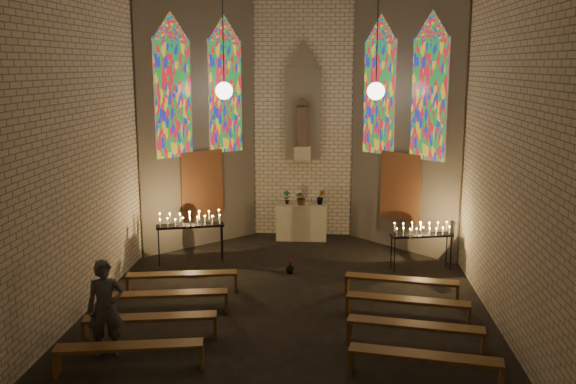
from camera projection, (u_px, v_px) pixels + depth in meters
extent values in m
plane|color=black|center=(287.00, 311.00, 12.81)|extent=(12.00, 12.00, 0.00)
cube|color=beige|center=(303.00, 113.00, 18.00)|extent=(8.00, 0.02, 7.00)
cube|color=beige|center=(242.00, 205.00, 6.26)|extent=(8.00, 0.02, 7.00)
cube|color=beige|center=(82.00, 135.00, 12.41)|extent=(0.02, 12.00, 7.00)
cube|color=beige|center=(503.00, 139.00, 11.84)|extent=(0.02, 12.00, 7.00)
cube|color=beige|center=(197.00, 116.00, 16.97)|extent=(2.72, 2.72, 7.00)
cube|color=beige|center=(407.00, 118.00, 16.58)|extent=(2.72, 2.72, 7.00)
cube|color=#4C3F8C|center=(173.00, 99.00, 16.24)|extent=(0.78, 0.78, 3.00)
cube|color=#4C3F8C|center=(225.00, 97.00, 17.27)|extent=(0.78, 0.78, 3.00)
cube|color=#4C3F8C|center=(379.00, 97.00, 16.98)|extent=(0.78, 0.78, 3.00)
cube|color=#4C3F8C|center=(429.00, 100.00, 15.78)|extent=(0.78, 0.78, 3.00)
cube|color=brown|center=(202.00, 184.00, 17.20)|extent=(0.95, 0.95, 1.80)
cube|color=brown|center=(400.00, 187.00, 16.82)|extent=(0.95, 0.95, 1.80)
cube|color=gray|center=(303.00, 114.00, 17.92)|extent=(1.00, 0.12, 2.60)
cone|color=gray|center=(303.00, 53.00, 17.60)|extent=(1.00, 1.00, 0.80)
cube|color=beige|center=(302.00, 153.00, 18.00)|extent=(0.45, 0.30, 0.40)
cylinder|color=brown|center=(303.00, 127.00, 17.85)|extent=(0.36, 0.36, 1.10)
sphere|color=brown|center=(303.00, 103.00, 17.72)|extent=(0.26, 0.26, 0.26)
sphere|color=white|center=(224.00, 91.00, 16.14)|extent=(0.44, 0.44, 0.44)
cylinder|color=black|center=(223.00, 34.00, 15.86)|extent=(0.02, 0.02, 2.80)
sphere|color=white|center=(376.00, 91.00, 15.87)|extent=(0.44, 0.44, 0.44)
cylinder|color=black|center=(377.00, 33.00, 15.59)|extent=(0.02, 0.02, 2.80)
cube|color=beige|center=(302.00, 222.00, 18.05)|extent=(1.40, 0.60, 1.00)
imported|color=#4C723F|center=(287.00, 197.00, 17.96)|extent=(0.21, 0.15, 0.39)
imported|color=#4C723F|center=(302.00, 197.00, 17.84)|extent=(0.47, 0.44, 0.43)
imported|color=#4C723F|center=(321.00, 197.00, 17.90)|extent=(0.26, 0.22, 0.43)
imported|color=#4C723F|center=(290.00, 266.00, 15.11)|extent=(0.26, 0.26, 0.36)
cube|color=black|center=(190.00, 226.00, 15.78)|extent=(1.70, 0.83, 0.05)
cylinder|color=black|center=(159.00, 248.00, 15.57)|extent=(0.03, 0.03, 0.93)
cylinder|color=black|center=(223.00, 245.00, 15.88)|extent=(0.03, 0.03, 0.93)
cylinder|color=black|center=(159.00, 245.00, 15.87)|extent=(0.03, 0.03, 0.93)
cylinder|color=black|center=(221.00, 241.00, 16.18)|extent=(0.03, 0.03, 0.93)
cube|color=black|center=(422.00, 235.00, 15.28)|extent=(1.52, 0.65, 0.05)
cylinder|color=black|center=(395.00, 256.00, 15.14)|extent=(0.03, 0.03, 0.83)
cylinder|color=black|center=(451.00, 253.00, 15.32)|extent=(0.03, 0.03, 0.83)
cylinder|color=black|center=(391.00, 252.00, 15.41)|extent=(0.03, 0.03, 0.83)
cylinder|color=black|center=(446.00, 250.00, 15.59)|extent=(0.03, 0.03, 0.83)
cube|color=brown|center=(182.00, 274.00, 13.77)|extent=(2.37, 0.73, 0.06)
cube|color=brown|center=(128.00, 285.00, 13.70)|extent=(0.11, 0.33, 0.42)
cube|color=brown|center=(236.00, 282.00, 13.92)|extent=(0.11, 0.33, 0.42)
cube|color=brown|center=(401.00, 279.00, 13.44)|extent=(2.37, 0.73, 0.06)
cube|color=brown|center=(347.00, 285.00, 13.75)|extent=(0.11, 0.33, 0.42)
cube|color=brown|center=(457.00, 294.00, 13.20)|extent=(0.11, 0.33, 0.42)
cube|color=brown|center=(168.00, 294.00, 12.60)|extent=(2.37, 0.73, 0.06)
cube|color=brown|center=(109.00, 306.00, 12.52)|extent=(0.11, 0.33, 0.42)
cube|color=brown|center=(226.00, 302.00, 12.75)|extent=(0.11, 0.33, 0.42)
cube|color=brown|center=(408.00, 300.00, 12.26)|extent=(2.37, 0.73, 0.06)
cube|color=brown|center=(348.00, 305.00, 12.58)|extent=(0.11, 0.33, 0.42)
cube|color=brown|center=(469.00, 316.00, 12.03)|extent=(0.11, 0.33, 0.42)
cube|color=brown|center=(150.00, 317.00, 11.42)|extent=(2.37, 0.73, 0.06)
cube|color=brown|center=(85.00, 331.00, 11.35)|extent=(0.11, 0.33, 0.42)
cube|color=brown|center=(215.00, 326.00, 11.58)|extent=(0.11, 0.33, 0.42)
cube|color=brown|center=(415.00, 325.00, 11.09)|extent=(2.37, 0.73, 0.06)
cube|color=brown|center=(349.00, 330.00, 11.40)|extent=(0.11, 0.33, 0.42)
cube|color=brown|center=(484.00, 343.00, 10.86)|extent=(0.11, 0.33, 0.42)
cube|color=brown|center=(129.00, 346.00, 10.25)|extent=(2.37, 0.73, 0.06)
cube|color=brown|center=(56.00, 362.00, 10.18)|extent=(0.11, 0.33, 0.42)
cube|color=brown|center=(202.00, 355.00, 10.40)|extent=(0.11, 0.33, 0.42)
cube|color=brown|center=(425.00, 356.00, 9.91)|extent=(2.37, 0.73, 0.06)
cube|color=brown|center=(351.00, 360.00, 10.23)|extent=(0.11, 0.33, 0.42)
cube|color=brown|center=(501.00, 377.00, 9.68)|extent=(0.11, 0.33, 0.42)
imported|color=#484751|center=(105.00, 308.00, 10.75)|extent=(0.70, 0.56, 1.66)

